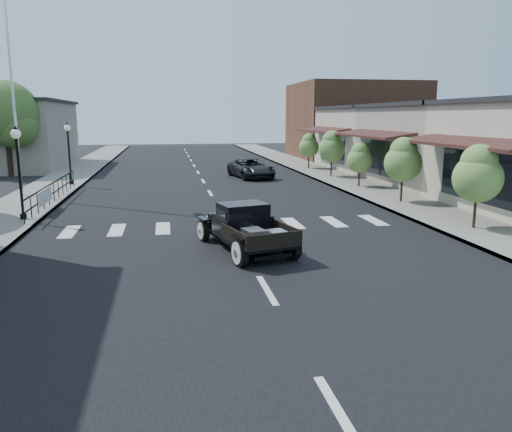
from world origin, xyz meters
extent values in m
plane|color=black|center=(0.00, 0.00, 0.00)|extent=(120.00, 120.00, 0.00)
cube|color=black|center=(0.00, 15.00, 0.01)|extent=(14.00, 80.00, 0.02)
cube|color=gray|center=(-8.50, 15.00, 0.07)|extent=(3.00, 80.00, 0.15)
cube|color=gray|center=(8.50, 15.00, 0.07)|extent=(3.00, 80.00, 0.15)
cube|color=#A19787|center=(15.00, 13.00, 2.25)|extent=(10.00, 9.00, 4.50)
cube|color=#BCB39F|center=(15.00, 22.00, 2.25)|extent=(10.00, 9.00, 4.50)
cube|color=brown|center=(15.50, 32.00, 3.50)|extent=(11.00, 10.00, 7.00)
cylinder|color=silver|center=(-9.20, 12.00, 6.34)|extent=(0.12, 0.12, 12.38)
imported|color=black|center=(3.22, 18.22, 0.62)|extent=(2.86, 4.79, 1.25)
camera|label=1|loc=(-2.19, -13.76, 3.97)|focal=35.00mm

